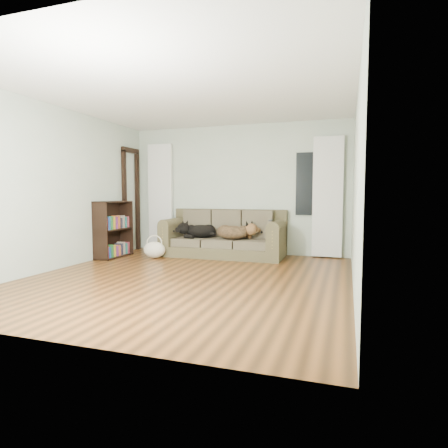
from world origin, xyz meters
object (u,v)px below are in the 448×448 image
(dog_shepherd, at_px, (234,232))
(tote_bag, at_px, (154,250))
(sofa, at_px, (223,233))
(dog_black_lab, at_px, (199,231))
(bookshelf, at_px, (114,231))

(dog_shepherd, relative_size, tote_bag, 1.54)
(dog_shepherd, bearing_deg, sofa, -0.09)
(dog_black_lab, height_order, bookshelf, bookshelf)
(bookshelf, bearing_deg, sofa, 24.73)
(dog_shepherd, relative_size, bookshelf, 0.61)
(dog_shepherd, xyz_separation_m, tote_bag, (-1.42, -0.54, -0.33))
(dog_black_lab, xyz_separation_m, bookshelf, (-1.47, -0.72, 0.02))
(dog_black_lab, xyz_separation_m, tote_bag, (-0.67, -0.59, -0.32))
(sofa, distance_m, dog_black_lab, 0.50)
(sofa, bearing_deg, dog_black_lab, -178.02)
(bookshelf, bearing_deg, tote_bag, 13.57)
(dog_black_lab, height_order, tote_bag, dog_black_lab)
(sofa, xyz_separation_m, dog_shepherd, (0.25, -0.06, 0.04))
(dog_black_lab, bearing_deg, bookshelf, -158.59)
(tote_bag, xyz_separation_m, bookshelf, (-0.80, -0.13, 0.34))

